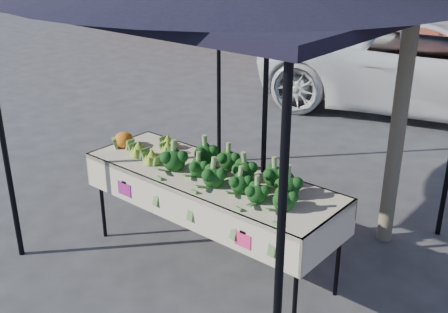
% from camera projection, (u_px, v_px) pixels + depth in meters
% --- Properties ---
extents(ground, '(90.00, 90.00, 0.00)m').
position_uv_depth(ground, '(200.00, 249.00, 5.26)').
color(ground, '#2E2E31').
extents(table, '(2.40, 0.81, 0.90)m').
position_uv_depth(table, '(210.00, 220.00, 4.86)').
color(table, beige).
rests_on(table, ground).
extents(canopy, '(3.16, 3.16, 2.74)m').
position_uv_depth(canopy, '(238.00, 110.00, 4.81)').
color(canopy, black).
rests_on(canopy, ground).
extents(broccoli_heap, '(1.35, 0.55, 0.24)m').
position_uv_depth(broccoli_heap, '(236.00, 169.00, 4.50)').
color(broccoli_heap, black).
rests_on(broccoli_heap, table).
extents(romanesco_cluster, '(0.41, 0.55, 0.18)m').
position_uv_depth(romanesco_cluster, '(158.00, 145.00, 5.07)').
color(romanesco_cluster, '#97A934').
rests_on(romanesco_cluster, table).
extents(cauliflower_pair, '(0.18, 0.18, 0.17)m').
position_uv_depth(cauliflower_pair, '(124.00, 139.00, 5.24)').
color(cauliflower_pair, orange).
rests_on(cauliflower_pair, table).
extents(street_tree, '(2.11, 2.11, 4.16)m').
position_uv_depth(street_tree, '(411.00, 27.00, 4.63)').
color(street_tree, '#1E4C14').
rests_on(street_tree, ground).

